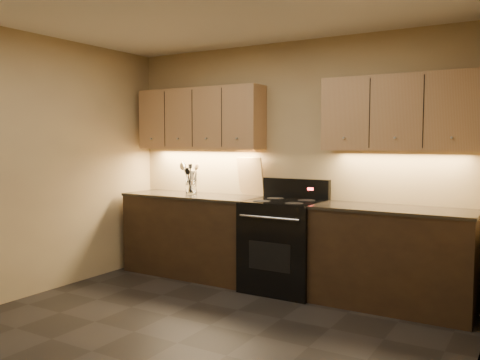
% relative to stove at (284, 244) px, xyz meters
% --- Properties ---
extents(floor, '(4.00, 4.00, 0.00)m').
position_rel_stove_xyz_m(floor, '(-0.08, -1.68, -0.48)').
color(floor, black).
rests_on(floor, ground).
extents(wall_back, '(4.00, 0.04, 2.60)m').
position_rel_stove_xyz_m(wall_back, '(-0.08, 0.32, 0.82)').
color(wall_back, tan).
rests_on(wall_back, ground).
extents(wall_left, '(0.04, 4.00, 2.60)m').
position_rel_stove_xyz_m(wall_left, '(-2.08, -1.68, 0.82)').
color(wall_left, tan).
rests_on(wall_left, ground).
extents(wall_right, '(0.04, 4.00, 2.60)m').
position_rel_stove_xyz_m(wall_right, '(1.92, -1.68, 0.82)').
color(wall_right, tan).
rests_on(wall_right, ground).
extents(counter_left, '(1.62, 0.62, 0.93)m').
position_rel_stove_xyz_m(counter_left, '(-1.18, 0.02, -0.01)').
color(counter_left, black).
rests_on(counter_left, ground).
extents(counter_right, '(1.46, 0.62, 0.93)m').
position_rel_stove_xyz_m(counter_right, '(1.10, 0.02, -0.01)').
color(counter_right, black).
rests_on(counter_right, ground).
extents(stove, '(0.76, 0.68, 1.14)m').
position_rel_stove_xyz_m(stove, '(0.00, 0.00, 0.00)').
color(stove, black).
rests_on(stove, ground).
extents(upper_cab_left, '(1.60, 0.30, 0.70)m').
position_rel_stove_xyz_m(upper_cab_left, '(-1.18, 0.17, 1.32)').
color(upper_cab_left, '#A37F51').
rests_on(upper_cab_left, wall_back).
extents(upper_cab_right, '(1.44, 0.30, 0.70)m').
position_rel_stove_xyz_m(upper_cab_right, '(1.10, 0.17, 1.32)').
color(upper_cab_right, '#A37F51').
rests_on(upper_cab_right, wall_back).
extents(outlet_plate, '(0.08, 0.01, 0.12)m').
position_rel_stove_xyz_m(outlet_plate, '(-1.38, 0.31, 0.64)').
color(outlet_plate, '#B2B5BA').
rests_on(outlet_plate, wall_back).
extents(utensil_crock, '(0.16, 0.16, 0.16)m').
position_rel_stove_xyz_m(utensil_crock, '(-1.23, 0.05, 0.52)').
color(utensil_crock, white).
rests_on(utensil_crock, counter_left).
extents(cutting_board, '(0.35, 0.15, 0.43)m').
position_rel_stove_xyz_m(cutting_board, '(-0.56, 0.27, 0.67)').
color(cutting_board, tan).
rests_on(cutting_board, counter_left).
extents(wooden_spoon, '(0.13, 0.13, 0.35)m').
position_rel_stove_xyz_m(wooden_spoon, '(-1.25, 0.05, 0.64)').
color(wooden_spoon, tan).
rests_on(wooden_spoon, utensil_crock).
extents(black_spoon, '(0.08, 0.17, 0.30)m').
position_rel_stove_xyz_m(black_spoon, '(-1.23, 0.07, 0.62)').
color(black_spoon, black).
rests_on(black_spoon, utensil_crock).
extents(black_turner, '(0.15, 0.16, 0.37)m').
position_rel_stove_xyz_m(black_turner, '(-1.22, 0.03, 0.64)').
color(black_turner, black).
rests_on(black_turner, utensil_crock).
extents(steel_spatula, '(0.25, 0.14, 0.40)m').
position_rel_stove_xyz_m(steel_spatula, '(-1.19, 0.06, 0.66)').
color(steel_spatula, silver).
rests_on(steel_spatula, utensil_crock).
extents(steel_skimmer, '(0.26, 0.12, 0.37)m').
position_rel_stove_xyz_m(steel_skimmer, '(-1.19, 0.04, 0.65)').
color(steel_skimmer, silver).
rests_on(steel_skimmer, utensil_crock).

